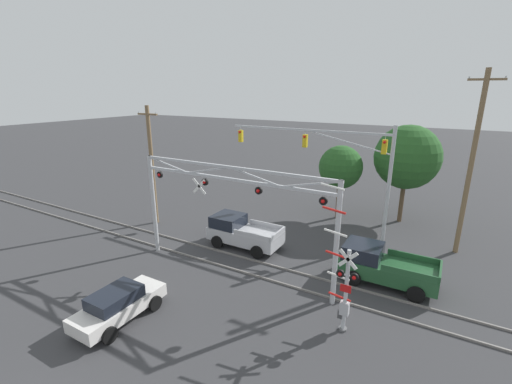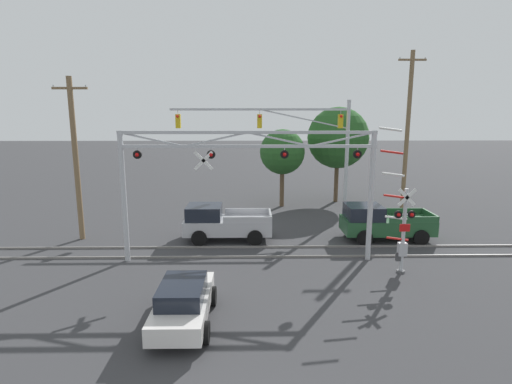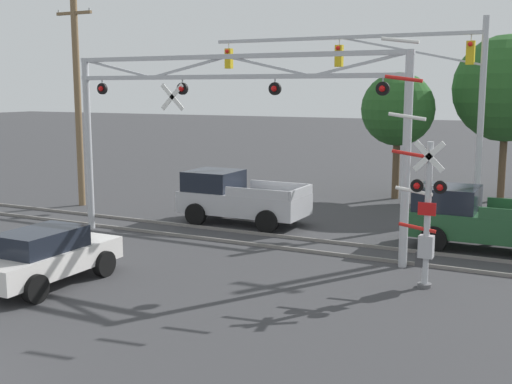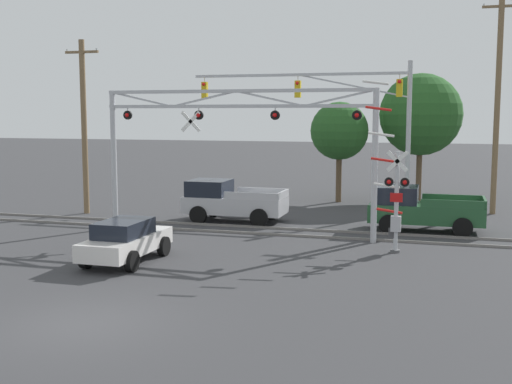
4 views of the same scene
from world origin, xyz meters
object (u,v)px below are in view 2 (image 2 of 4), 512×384
pickup_truck_following (382,222)px  sedan_waiting (183,302)px  utility_pole_right (407,132)px  pickup_truck_lead (223,222)px  crossing_signal_mast (402,227)px  background_tree_beyond_span (282,152)px  traffic_signal_span (303,137)px  background_tree_far_left_verge (338,138)px  utility_pole_left (76,158)px  crossing_gantry (248,171)px

pickup_truck_following → sedan_waiting: 12.81m
utility_pole_right → pickup_truck_lead: bearing=-154.2°
crossing_signal_mast → sedan_waiting: 9.58m
sedan_waiting → background_tree_beyond_span: (4.52, 16.92, 3.26)m
traffic_signal_span → sedan_waiting: bearing=-112.0°
pickup_truck_lead → background_tree_far_left_verge: background_tree_far_left_verge is taller
sedan_waiting → background_tree_far_left_verge: background_tree_far_left_verge is taller
background_tree_beyond_span → utility_pole_left: bearing=-146.1°
pickup_truck_lead → utility_pole_right: bearing=25.8°
background_tree_beyond_span → background_tree_far_left_verge: background_tree_far_left_verge is taller
crossing_gantry → crossing_signal_mast: bearing=-14.0°
pickup_truck_lead → utility_pole_left: 8.47m
utility_pole_right → background_tree_far_left_verge: size_ratio=1.48×
background_tree_far_left_verge → crossing_gantry: bearing=-118.1°
crossing_signal_mast → sedan_waiting: size_ratio=1.53×
pickup_truck_lead → pickup_truck_following: (8.61, -0.09, 0.00)m
traffic_signal_span → pickup_truck_following: (3.69, -5.05, -4.34)m
utility_pole_right → background_tree_far_left_verge: 5.41m
pickup_truck_lead → background_tree_beyond_span: (3.83, 8.02, 3.06)m
crossing_signal_mast → background_tree_beyond_span: 13.55m
utility_pole_right → background_tree_far_left_verge: (-3.78, 3.82, -0.58)m
utility_pole_right → background_tree_far_left_verge: bearing=134.7°
traffic_signal_span → background_tree_beyond_span: 3.48m
background_tree_beyond_span → pickup_truck_lead: bearing=-115.5°
crossing_signal_mast → background_tree_beyond_span: crossing_signal_mast is taller
crossing_gantry → sedan_waiting: 7.00m
utility_pole_left → background_tree_far_left_verge: size_ratio=1.18×
crossing_gantry → sedan_waiting: bearing=-109.7°
pickup_truck_lead → utility_pole_right: (11.97, 5.79, 4.58)m
crossing_gantry → pickup_truck_lead: size_ratio=2.45×
utility_pole_right → crossing_gantry: bearing=-139.9°
crossing_signal_mast → utility_pole_left: size_ratio=0.72×
crossing_gantry → traffic_signal_span: 8.92m
pickup_truck_lead → utility_pole_right: size_ratio=0.43×
utility_pole_left → background_tree_beyond_span: (11.55, 7.77, -0.43)m
background_tree_far_left_verge → sedan_waiting: bearing=-115.6°
crossing_signal_mast → traffic_signal_span: traffic_signal_span is taller
crossing_gantry → pickup_truck_lead: crossing_gantry is taller
utility_pole_right → background_tree_beyond_span: size_ratio=1.90×
utility_pole_right → background_tree_far_left_verge: utility_pole_right is taller
crossing_gantry → utility_pole_left: bearing=159.5°
crossing_gantry → background_tree_far_left_verge: 14.49m
traffic_signal_span → background_tree_beyond_span: bearing=109.6°
pickup_truck_following → background_tree_beyond_span: bearing=120.5°
crossing_gantry → utility_pole_left: utility_pole_left is taller
crossing_signal_mast → utility_pole_right: (4.12, 10.55, 3.52)m
pickup_truck_following → utility_pole_left: 16.70m
crossing_signal_mast → traffic_signal_span: size_ratio=0.54×
pickup_truck_lead → utility_pole_left: bearing=178.2°
background_tree_beyond_span → background_tree_far_left_verge: bearing=20.1°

